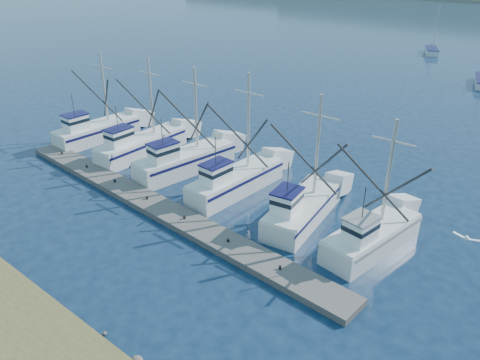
% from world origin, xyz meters
% --- Properties ---
extents(ground, '(500.00, 500.00, 0.00)m').
position_xyz_m(ground, '(0.00, 0.00, 0.00)').
color(ground, '#0C1B35').
rests_on(ground, ground).
extents(floating_dock, '(31.72, 3.94, 0.42)m').
position_xyz_m(floating_dock, '(-6.58, 5.61, 0.21)').
color(floating_dock, '#5E5954').
rests_on(floating_dock, ground).
extents(trawler_fleet, '(31.23, 8.96, 8.72)m').
position_xyz_m(trawler_fleet, '(-7.31, 10.83, 0.99)').
color(trawler_fleet, silver).
rests_on(trawler_fleet, ground).
extents(sailboat_far, '(3.99, 5.86, 8.10)m').
position_xyz_m(sailboat_far, '(-10.77, 73.02, 0.49)').
color(sailboat_far, silver).
rests_on(sailboat_far, ground).
extents(flying_gull, '(1.07, 0.19, 0.19)m').
position_xyz_m(flying_gull, '(13.10, 5.11, 6.02)').
color(flying_gull, white).
rests_on(flying_gull, ground).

